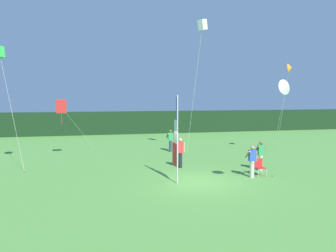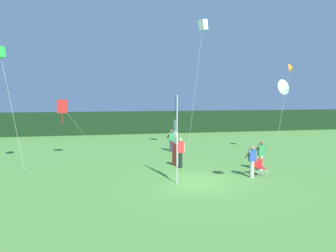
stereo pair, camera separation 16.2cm
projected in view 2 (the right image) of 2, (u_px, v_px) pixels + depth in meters
The scene contains 13 objects.
ground_plane at pixel (195, 182), 16.29m from camera, with size 120.00×120.00×0.00m, color #518E3D.
distant_treeline at pixel (139, 122), 37.92m from camera, with size 80.00×2.40×2.43m, color black.
banner_flag at pixel (176, 141), 16.13m from camera, with size 0.06×1.03×4.26m.
person_near_banner at pixel (261, 155), 18.68m from camera, with size 0.55×0.48×1.68m.
person_mid_field at pixel (180, 152), 19.43m from camera, with size 0.55×0.48×1.76m.
person_far_left at pixel (252, 161), 17.10m from camera, with size 0.55×0.48×1.66m.
person_far_right at pixel (171, 140), 25.12m from camera, with size 0.55×0.48×1.67m.
folding_chair at pixel (259, 166), 17.55m from camera, with size 0.51×0.51×0.89m.
kite_white_box_0 at pixel (203, 25), 22.79m from camera, with size 1.45×0.68×9.46m.
kite_red_diamond_1 at pixel (63, 108), 22.37m from camera, with size 2.58×2.65×3.97m.
kite_green_box_2 at pixel (0, 53), 17.85m from camera, with size 1.42×0.72×6.86m.
kite_orange_delta_3 at pixel (291, 68), 22.88m from camera, with size 0.83×3.05×6.48m.
kite_white_delta_4 at pixel (286, 87), 13.42m from camera, with size 1.75×3.52×4.92m.
Camera 2 is at (-4.64, -15.35, 4.20)m, focal length 35.55 mm.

